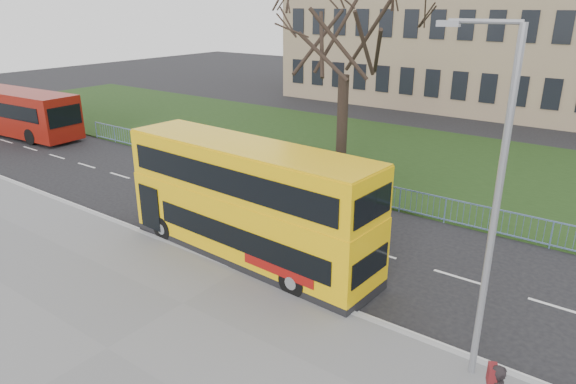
# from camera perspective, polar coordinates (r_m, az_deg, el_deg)

# --- Properties ---
(ground) EXTENTS (120.00, 120.00, 0.00)m
(ground) POSITION_cam_1_polar(r_m,az_deg,el_deg) (18.59, -2.15, -7.06)
(ground) COLOR black
(ground) RESTS_ON ground
(pavement) EXTENTS (80.00, 10.50, 0.12)m
(pavement) POSITION_cam_1_polar(r_m,az_deg,el_deg) (14.71, -19.43, -16.21)
(pavement) COLOR slate
(pavement) RESTS_ON ground
(kerb) EXTENTS (80.00, 0.20, 0.14)m
(kerb) POSITION_cam_1_polar(r_m,az_deg,el_deg) (17.52, -5.34, -8.70)
(kerb) COLOR #9A9B9D
(kerb) RESTS_ON ground
(grass_verge) EXTENTS (80.00, 15.40, 0.08)m
(grass_verge) POSITION_cam_1_polar(r_m,az_deg,el_deg) (30.30, 14.93, 3.27)
(grass_verge) COLOR #1B3413
(grass_verge) RESTS_ON ground
(guard_railing) EXTENTS (40.00, 0.12, 1.10)m
(guard_railing) POSITION_cam_1_polar(r_m,az_deg,el_deg) (23.46, 7.90, 0.16)
(guard_railing) COLOR #6786B8
(guard_railing) RESTS_ON ground
(bare_tree) EXTENTS (8.43, 8.43, 12.04)m
(bare_tree) POSITION_cam_1_polar(r_m,az_deg,el_deg) (26.60, 6.31, 14.89)
(bare_tree) COLOR black
(bare_tree) RESTS_ON grass_verge
(civic_building) EXTENTS (30.00, 15.00, 14.00)m
(civic_building) POSITION_cam_1_polar(r_m,az_deg,el_deg) (50.31, 19.53, 17.40)
(civic_building) COLOR #917E5C
(civic_building) RESTS_ON ground
(yellow_bus) EXTENTS (9.87, 2.82, 4.09)m
(yellow_bus) POSITION_cam_1_polar(r_m,az_deg,el_deg) (17.65, -4.51, -0.84)
(yellow_bus) COLOR yellow
(yellow_bus) RESTS_ON ground
(red_bus) EXTENTS (11.66, 3.42, 3.03)m
(red_bus) POSITION_cam_1_polar(r_m,az_deg,el_deg) (40.25, -28.27, 7.96)
(red_bus) COLOR maroon
(red_bus) RESTS_ON ground
(street_lamp) EXTENTS (1.72, 0.33, 8.12)m
(street_lamp) POSITION_cam_1_polar(r_m,az_deg,el_deg) (11.80, 21.72, -0.82)
(street_lamp) COLOR gray
(street_lamp) RESTS_ON pavement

